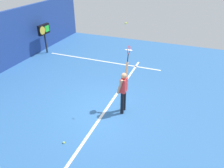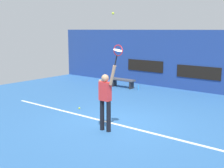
{
  "view_description": "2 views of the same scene",
  "coord_description": "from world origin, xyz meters",
  "px_view_note": "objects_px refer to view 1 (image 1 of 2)",
  "views": [
    {
      "loc": [
        -6.41,
        -2.84,
        5.18
      ],
      "look_at": [
        0.05,
        -0.33,
        1.22
      ],
      "focal_mm": 34.75,
      "sensor_mm": 36.0,
      "label": 1
    },
    {
      "loc": [
        5.63,
        -7.2,
        2.97
      ],
      "look_at": [
        0.36,
        -0.67,
        1.42
      ],
      "focal_mm": 47.79,
      "sensor_mm": 36.0,
      "label": 2
    }
  ],
  "objects_px": {
    "scoreboard_clock": "(44,31)",
    "tennis_player": "(123,89)",
    "spare_ball": "(64,143)",
    "tennis_racket": "(129,51)",
    "tennis_ball": "(126,23)"
  },
  "relations": [
    {
      "from": "scoreboard_clock",
      "to": "tennis_player",
      "type": "bearing_deg",
      "value": -122.46
    },
    {
      "from": "scoreboard_clock",
      "to": "spare_ball",
      "type": "height_order",
      "value": "scoreboard_clock"
    },
    {
      "from": "tennis_racket",
      "to": "tennis_ball",
      "type": "distance_m",
      "value": 1.06
    },
    {
      "from": "tennis_racket",
      "to": "tennis_ball",
      "type": "xyz_separation_m",
      "value": [
        -0.23,
        0.07,
        1.03
      ]
    },
    {
      "from": "tennis_player",
      "to": "tennis_racket",
      "type": "bearing_deg",
      "value": -0.53
    },
    {
      "from": "tennis_player",
      "to": "tennis_racket",
      "type": "relative_size",
      "value": 3.16
    },
    {
      "from": "spare_ball",
      "to": "tennis_player",
      "type": "bearing_deg",
      "value": -27.87
    },
    {
      "from": "spare_ball",
      "to": "scoreboard_clock",
      "type": "bearing_deg",
      "value": 39.33
    },
    {
      "from": "tennis_player",
      "to": "scoreboard_clock",
      "type": "relative_size",
      "value": 1.09
    },
    {
      "from": "tennis_player",
      "to": "tennis_ball",
      "type": "xyz_separation_m",
      "value": [
        0.23,
        0.07,
        2.38
      ]
    },
    {
      "from": "tennis_racket",
      "to": "scoreboard_clock",
      "type": "height_order",
      "value": "tennis_racket"
    },
    {
      "from": "tennis_racket",
      "to": "spare_ball",
      "type": "xyz_separation_m",
      "value": [
        -2.79,
        1.24,
        -2.33
      ]
    },
    {
      "from": "tennis_player",
      "to": "tennis_ball",
      "type": "distance_m",
      "value": 2.4
    },
    {
      "from": "tennis_racket",
      "to": "scoreboard_clock",
      "type": "relative_size",
      "value": 0.35
    },
    {
      "from": "tennis_racket",
      "to": "tennis_player",
      "type": "bearing_deg",
      "value": 179.47
    }
  ]
}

